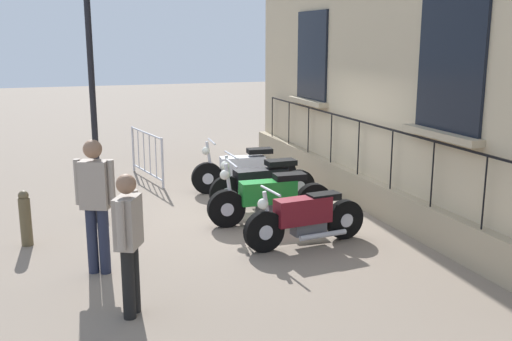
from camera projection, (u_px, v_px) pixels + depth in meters
ground_plane at (263, 214)px, 10.34m from camera, size 60.00×60.00×0.00m
motorcycle_white at (244, 170)px, 11.83m from camera, size 2.16×0.67×1.06m
motorcycle_black at (263, 183)px, 10.76m from camera, size 2.04×0.73×1.02m
motorcycle_green at (270, 198)px, 9.79m from camera, size 2.15×0.68×1.07m
motorcycle_maroon at (305, 218)px, 8.74m from camera, size 1.98×0.60×0.92m
lamppost at (88, 15)px, 9.25m from camera, size 0.40×0.40×5.25m
crowd_barrier at (147, 154)px, 12.80m from camera, size 0.41×1.85×1.05m
bollard at (25, 218)px, 8.72m from camera, size 0.17×0.17×0.84m
pedestrian_standing at (129, 238)px, 6.41m from camera, size 0.36×0.48×1.62m
pedestrian_walking at (96, 198)px, 7.57m from camera, size 0.49×0.35×1.78m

